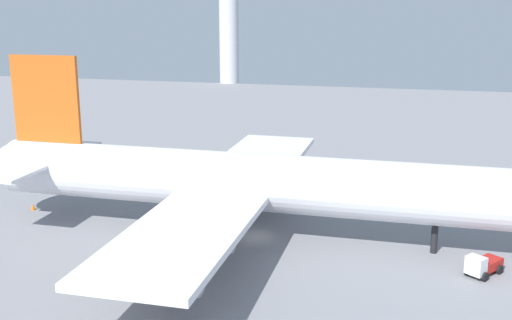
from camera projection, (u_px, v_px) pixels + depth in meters
ground_plane at (256, 236)px, 70.87m from camera, size 266.04×266.04×0.00m
cargo_airplane at (254, 183)px, 69.40m from camera, size 66.51×54.94×19.86m
pushback_tractor at (483, 265)px, 60.52m from camera, size 3.90×4.40×2.22m
safety_cone_tail at (33, 207)px, 79.82m from camera, size 0.57×0.57×0.82m
control_tower at (229, 10)px, 202.12m from camera, size 12.02×12.02×38.63m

